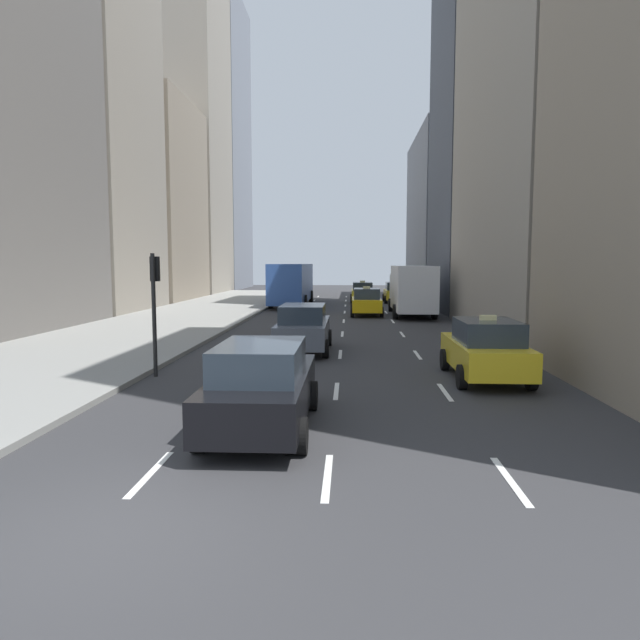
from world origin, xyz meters
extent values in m
plane|color=#333335|center=(0.00, 0.00, 0.00)|extent=(160.00, 160.00, 0.00)
cube|color=gray|center=(-7.00, 27.00, 0.07)|extent=(8.00, 66.00, 0.15)
cube|color=white|center=(-0.20, 2.00, 0.01)|extent=(0.12, 2.00, 0.01)
cube|color=white|center=(-0.20, 8.00, 0.01)|extent=(0.12, 2.00, 0.01)
cube|color=white|center=(-0.20, 14.00, 0.01)|extent=(0.12, 2.00, 0.01)
cube|color=white|center=(-0.20, 20.00, 0.01)|extent=(0.12, 2.00, 0.01)
cube|color=white|center=(-0.20, 26.00, 0.01)|extent=(0.12, 2.00, 0.01)
cube|color=white|center=(-0.20, 32.00, 0.01)|extent=(0.12, 2.00, 0.01)
cube|color=white|center=(-0.20, 38.00, 0.01)|extent=(0.12, 2.00, 0.01)
cube|color=white|center=(-0.20, 44.00, 0.01)|extent=(0.12, 2.00, 0.01)
cube|color=white|center=(-0.20, 50.00, 0.01)|extent=(0.12, 2.00, 0.01)
cube|color=white|center=(2.60, 2.00, 0.01)|extent=(0.12, 2.00, 0.01)
cube|color=white|center=(2.60, 8.00, 0.01)|extent=(0.12, 2.00, 0.01)
cube|color=white|center=(2.60, 14.00, 0.01)|extent=(0.12, 2.00, 0.01)
cube|color=white|center=(2.60, 20.00, 0.01)|extent=(0.12, 2.00, 0.01)
cube|color=white|center=(2.60, 26.00, 0.01)|extent=(0.12, 2.00, 0.01)
cube|color=white|center=(2.60, 32.00, 0.01)|extent=(0.12, 2.00, 0.01)
cube|color=white|center=(2.60, 38.00, 0.01)|extent=(0.12, 2.00, 0.01)
cube|color=white|center=(2.60, 44.00, 0.01)|extent=(0.12, 2.00, 0.01)
cube|color=white|center=(2.60, 50.00, 0.01)|extent=(0.12, 2.00, 0.01)
cube|color=white|center=(5.40, 2.00, 0.01)|extent=(0.12, 2.00, 0.01)
cube|color=white|center=(5.40, 8.00, 0.01)|extent=(0.12, 2.00, 0.01)
cube|color=white|center=(5.40, 14.00, 0.01)|extent=(0.12, 2.00, 0.01)
cube|color=white|center=(5.40, 20.00, 0.01)|extent=(0.12, 2.00, 0.01)
cube|color=white|center=(5.40, 26.00, 0.01)|extent=(0.12, 2.00, 0.01)
cube|color=white|center=(5.40, 32.00, 0.01)|extent=(0.12, 2.00, 0.01)
cube|color=white|center=(5.40, 38.00, 0.01)|extent=(0.12, 2.00, 0.01)
cube|color=white|center=(5.40, 44.00, 0.01)|extent=(0.12, 2.00, 0.01)
cube|color=white|center=(5.40, 50.00, 0.01)|extent=(0.12, 2.00, 0.01)
cube|color=gray|center=(-14.00, 31.65, 11.92)|extent=(6.00, 10.11, 23.84)
cube|color=gray|center=(-14.00, 43.61, 8.66)|extent=(6.00, 11.92, 17.33)
cube|color=gray|center=(-14.00, 56.00, 16.88)|extent=(6.00, 11.09, 33.76)
cube|color=gray|center=(-14.00, 68.56, 18.42)|extent=(6.00, 13.29, 36.84)
cube|color=gray|center=(12.00, 20.79, 13.18)|extent=(6.00, 14.92, 26.36)
cube|color=#4C515B|center=(12.00, 33.79, 18.35)|extent=(6.00, 10.32, 36.69)
cube|color=gray|center=(12.00, 47.74, 7.51)|extent=(6.00, 16.16, 15.03)
cube|color=yellow|center=(4.00, 29.71, 0.71)|extent=(1.80, 4.40, 0.76)
cube|color=#28333D|center=(4.00, 29.44, 1.41)|extent=(1.58, 2.29, 0.64)
cube|color=#F2E599|center=(4.00, 29.44, 1.80)|extent=(0.44, 0.20, 0.14)
cylinder|color=black|center=(3.10, 31.07, 0.33)|extent=(0.22, 0.66, 0.66)
cylinder|color=black|center=(4.90, 31.07, 0.33)|extent=(0.22, 0.66, 0.66)
cylinder|color=black|center=(3.10, 28.34, 0.33)|extent=(0.22, 0.66, 0.66)
cylinder|color=black|center=(4.90, 28.34, 0.33)|extent=(0.22, 0.66, 0.66)
cube|color=yellow|center=(6.80, 41.70, 0.71)|extent=(1.80, 4.40, 0.76)
cube|color=#28333D|center=(6.80, 41.43, 1.41)|extent=(1.58, 2.29, 0.64)
cube|color=#F2E599|center=(6.80, 41.43, 1.80)|extent=(0.44, 0.20, 0.14)
cylinder|color=black|center=(5.90, 43.06, 0.33)|extent=(0.22, 0.66, 0.66)
cylinder|color=black|center=(7.70, 43.06, 0.33)|extent=(0.22, 0.66, 0.66)
cylinder|color=black|center=(5.90, 40.33, 0.33)|extent=(0.22, 0.66, 0.66)
cylinder|color=black|center=(7.70, 40.33, 0.33)|extent=(0.22, 0.66, 0.66)
cube|color=yellow|center=(4.00, 41.29, 0.71)|extent=(1.80, 4.40, 0.76)
cube|color=#28333D|center=(4.00, 41.03, 1.41)|extent=(1.58, 2.29, 0.64)
cube|color=#F2E599|center=(4.00, 41.03, 1.80)|extent=(0.44, 0.20, 0.14)
cylinder|color=black|center=(3.10, 42.65, 0.33)|extent=(0.22, 0.66, 0.66)
cylinder|color=black|center=(4.90, 42.65, 0.33)|extent=(0.22, 0.66, 0.66)
cylinder|color=black|center=(3.10, 39.93, 0.33)|extent=(0.22, 0.66, 0.66)
cylinder|color=black|center=(4.90, 39.93, 0.33)|extent=(0.22, 0.66, 0.66)
cube|color=yellow|center=(6.80, 9.75, 0.71)|extent=(1.80, 4.40, 0.76)
cube|color=#28333D|center=(6.80, 9.49, 1.41)|extent=(1.58, 2.29, 0.64)
cube|color=#F2E599|center=(6.80, 9.49, 1.80)|extent=(0.44, 0.20, 0.14)
cylinder|color=black|center=(5.90, 11.11, 0.33)|extent=(0.22, 0.66, 0.66)
cylinder|color=black|center=(7.70, 11.11, 0.33)|extent=(0.22, 0.66, 0.66)
cylinder|color=black|center=(5.90, 8.39, 0.33)|extent=(0.22, 0.66, 0.66)
cylinder|color=black|center=(7.70, 8.39, 0.33)|extent=(0.22, 0.66, 0.66)
cube|color=#565B66|center=(1.20, 14.70, 0.74)|extent=(1.80, 4.83, 0.81)
cube|color=#28333D|center=(1.20, 14.41, 1.46)|extent=(1.58, 2.51, 0.64)
cylinder|color=black|center=(0.30, 16.20, 0.33)|extent=(0.22, 0.66, 0.66)
cylinder|color=black|center=(2.10, 16.20, 0.33)|extent=(0.22, 0.66, 0.66)
cylinder|color=black|center=(0.30, 13.21, 0.33)|extent=(0.22, 0.66, 0.66)
cylinder|color=black|center=(2.10, 13.21, 0.33)|extent=(0.22, 0.66, 0.66)
cube|color=black|center=(1.20, 4.55, 0.73)|extent=(1.80, 4.90, 0.79)
cube|color=#28333D|center=(1.20, 4.26, 1.44)|extent=(1.58, 2.55, 0.64)
cylinder|color=black|center=(0.30, 6.07, 0.33)|extent=(0.22, 0.66, 0.66)
cylinder|color=black|center=(2.10, 6.07, 0.33)|extent=(0.22, 0.66, 0.66)
cylinder|color=black|center=(0.30, 3.03, 0.33)|extent=(0.22, 0.66, 0.66)
cylinder|color=black|center=(2.10, 3.03, 0.33)|extent=(0.22, 0.66, 0.66)
cube|color=#2D519E|center=(-1.60, 38.19, 1.80)|extent=(2.50, 11.60, 2.90)
cube|color=#28333D|center=(-1.60, 43.94, 2.15)|extent=(2.30, 0.12, 1.40)
cube|color=#28333D|center=(-2.81, 38.19, 2.15)|extent=(0.08, 9.86, 1.10)
cube|color=yellow|center=(-1.60, 43.94, 3.05)|extent=(1.50, 0.10, 0.36)
cylinder|color=black|center=(-2.85, 41.78, 0.50)|extent=(0.30, 1.00, 1.00)
cylinder|color=black|center=(-0.35, 41.78, 0.50)|extent=(0.30, 1.00, 1.00)
cylinder|color=black|center=(-2.85, 35.00, 0.50)|extent=(0.30, 1.00, 1.00)
cylinder|color=black|center=(-0.35, 35.00, 0.50)|extent=(0.30, 1.00, 1.00)
cube|color=silver|center=(6.80, 32.68, 1.50)|extent=(2.10, 2.40, 2.10)
cube|color=#28333D|center=(6.80, 33.83, 1.80)|extent=(1.90, 0.10, 0.90)
cube|color=white|center=(6.80, 28.48, 1.80)|extent=(2.30, 6.00, 2.70)
cylinder|color=black|center=(5.75, 32.68, 0.45)|extent=(0.28, 0.90, 0.90)
cylinder|color=black|center=(7.85, 32.68, 0.45)|extent=(0.28, 0.90, 0.90)
cylinder|color=black|center=(5.65, 27.28, 0.45)|extent=(0.28, 0.90, 0.90)
cylinder|color=black|center=(7.95, 27.28, 0.45)|extent=(0.28, 0.90, 0.90)
cylinder|color=black|center=(-2.75, 9.65, 1.80)|extent=(0.12, 0.12, 3.60)
cube|color=black|center=(-2.75, 9.83, 3.15)|extent=(0.24, 0.20, 0.72)
sphere|color=red|center=(-2.75, 9.94, 3.38)|extent=(0.14, 0.14, 0.14)
sphere|color=#4C3F14|center=(-2.75, 9.94, 3.15)|extent=(0.14, 0.14, 0.14)
sphere|color=#198C2D|center=(-2.75, 9.94, 2.92)|extent=(0.14, 0.14, 0.14)
camera|label=1|loc=(2.93, -6.57, 3.32)|focal=32.00mm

